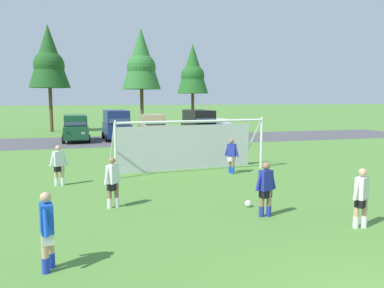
% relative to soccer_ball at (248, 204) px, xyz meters
% --- Properties ---
extents(ground_plane, '(400.00, 400.00, 0.00)m').
position_rel_soccer_ball_xyz_m(ground_plane, '(-0.36, 8.20, -0.11)').
color(ground_plane, '#518438').
extents(parking_lot_strip, '(52.00, 8.40, 0.01)m').
position_rel_soccer_ball_xyz_m(parking_lot_strip, '(-0.36, 20.84, -0.11)').
color(parking_lot_strip, '#4C4C51').
rests_on(parking_lot_strip, ground).
extents(soccer_ball, '(0.22, 0.22, 0.22)m').
position_rel_soccer_ball_xyz_m(soccer_ball, '(0.00, 0.00, 0.00)').
color(soccer_ball, white).
rests_on(soccer_ball, ground).
extents(soccer_goal, '(7.57, 2.64, 2.57)m').
position_rel_soccer_ball_xyz_m(soccer_goal, '(-0.24, 6.65, 1.18)').
color(soccer_goal, white).
rests_on(soccer_goal, ground).
extents(player_striker_near, '(0.60, 0.56, 1.64)m').
position_rel_soccer_ball_xyz_m(player_striker_near, '(-4.22, 1.12, 0.71)').
color(player_striker_near, '#936B4C').
rests_on(player_striker_near, ground).
extents(player_midfield_center, '(0.73, 0.38, 1.64)m').
position_rel_soccer_ball_xyz_m(player_midfield_center, '(-6.10, 4.84, 0.71)').
color(player_midfield_center, tan).
rests_on(player_midfield_center, ground).
extents(player_defender_far, '(0.75, 0.35, 1.64)m').
position_rel_soccer_ball_xyz_m(player_defender_far, '(0.07, -1.05, 0.71)').
color(player_defender_far, '#936B4C').
rests_on(player_defender_far, ground).
extents(player_winger_left, '(0.56, 0.60, 1.64)m').
position_rel_soccer_ball_xyz_m(player_winger_left, '(1.52, 5.31, 0.71)').
color(player_winger_left, '#936B4C').
rests_on(player_winger_left, ground).
extents(player_winger_right, '(0.31, 0.75, 1.64)m').
position_rel_soccer_ball_xyz_m(player_winger_right, '(-5.79, -3.07, 0.71)').
color(player_winger_right, tan).
rests_on(player_winger_right, ground).
extents(player_trailing_back, '(0.73, 0.39, 1.64)m').
position_rel_soccer_ball_xyz_m(player_trailing_back, '(2.11, -2.63, 0.71)').
color(player_trailing_back, tan).
rests_on(player_trailing_back, ground).
extents(parked_car_slot_far_left, '(2.28, 4.68, 2.16)m').
position_rel_soccer_ball_xyz_m(parked_car_slot_far_left, '(-5.90, 21.29, 1.00)').
color(parked_car_slot_far_left, '#194C2D').
rests_on(parked_car_slot_far_left, ground).
extents(parked_car_slot_left, '(2.37, 4.89, 2.52)m').
position_rel_soccer_ball_xyz_m(parked_car_slot_left, '(-2.57, 21.55, 1.23)').
color(parked_car_slot_left, navy).
rests_on(parked_car_slot_left, ground).
extents(parked_car_slot_center_left, '(2.19, 4.63, 2.16)m').
position_rel_soccer_ball_xyz_m(parked_car_slot_center_left, '(0.41, 20.83, 1.00)').
color(parked_car_slot_center_left, tan).
rests_on(parked_car_slot_center_left, ground).
extents(parked_car_slot_center, '(2.26, 4.83, 2.52)m').
position_rel_soccer_ball_xyz_m(parked_car_slot_center, '(4.38, 20.21, 1.23)').
color(parked_car_slot_center, black).
rests_on(parked_car_slot_center, ground).
extents(parked_car_slot_center_right, '(2.11, 4.24, 1.72)m').
position_rel_soccer_ball_xyz_m(parked_car_slot_center_right, '(6.18, 20.16, 0.77)').
color(parked_car_slot_center_right, silver).
rests_on(parked_car_slot_center_right, ground).
extents(tree_left_edge, '(4.20, 4.20, 11.19)m').
position_rel_soccer_ball_xyz_m(tree_left_edge, '(-8.64, 31.54, 7.58)').
color(tree_left_edge, brown).
rests_on(tree_left_edge, ground).
extents(tree_mid_left, '(4.06, 4.06, 10.82)m').
position_rel_soccer_ball_xyz_m(tree_mid_left, '(0.68, 28.92, 7.33)').
color(tree_mid_left, brown).
rests_on(tree_mid_left, ground).
extents(tree_center_back, '(3.72, 3.72, 9.93)m').
position_rel_soccer_ball_xyz_m(tree_center_back, '(7.27, 32.43, 6.71)').
color(tree_center_back, brown).
rests_on(tree_center_back, ground).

